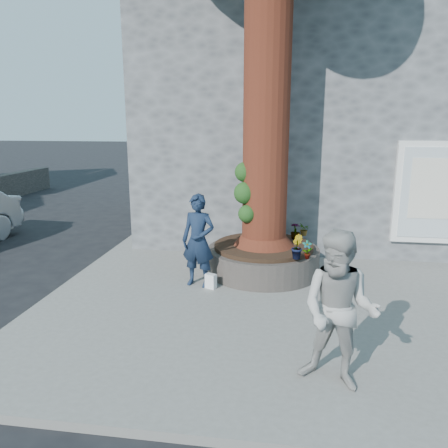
# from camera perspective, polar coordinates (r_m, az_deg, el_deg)

# --- Properties ---
(ground) EXTENTS (120.00, 120.00, 0.00)m
(ground) POSITION_cam_1_polar(r_m,az_deg,el_deg) (7.54, -2.07, -11.88)
(ground) COLOR black
(ground) RESTS_ON ground
(pavement) EXTENTS (9.00, 8.00, 0.12)m
(pavement) POSITION_cam_1_polar(r_m,az_deg,el_deg) (8.33, 9.55, -9.10)
(pavement) COLOR slate
(pavement) RESTS_ON ground
(yellow_line) EXTENTS (0.10, 30.00, 0.01)m
(yellow_line) POSITION_cam_1_polar(r_m,az_deg,el_deg) (9.40, -19.67, -7.44)
(yellow_line) COLOR yellow
(yellow_line) RESTS_ON ground
(stone_shop) EXTENTS (10.30, 8.30, 6.30)m
(stone_shop) POSITION_cam_1_polar(r_m,az_deg,el_deg) (13.95, 13.89, 12.76)
(stone_shop) COLOR #4F5154
(stone_shop) RESTS_ON ground
(planter) EXTENTS (2.30, 2.30, 0.60)m
(planter) POSITION_cam_1_polar(r_m,az_deg,el_deg) (9.16, 5.15, -4.52)
(planter) COLOR black
(planter) RESTS_ON pavement
(man) EXTENTS (0.72, 0.54, 1.77)m
(man) POSITION_cam_1_polar(r_m,az_deg,el_deg) (8.25, -3.38, -2.19)
(man) COLOR #142138
(man) RESTS_ON pavement
(woman) EXTENTS (1.12, 0.99, 1.90)m
(woman) POSITION_cam_1_polar(r_m,az_deg,el_deg) (5.31, 14.83, -10.92)
(woman) COLOR #A6A49F
(woman) RESTS_ON pavement
(shopping_bag) EXTENTS (0.23, 0.19, 0.28)m
(shopping_bag) POSITION_cam_1_polar(r_m,az_deg,el_deg) (8.31, -1.73, -7.47)
(shopping_bag) COLOR white
(shopping_bag) RESTS_ON pavement
(plant_a) EXTENTS (0.20, 0.15, 0.35)m
(plant_a) POSITION_cam_1_polar(r_m,az_deg,el_deg) (8.20, 10.81, -3.32)
(plant_a) COLOR gray
(plant_a) RESTS_ON planter
(plant_b) EXTENTS (0.27, 0.28, 0.45)m
(plant_b) POSITION_cam_1_polar(r_m,az_deg,el_deg) (8.18, 9.45, -2.96)
(plant_b) COLOR gray
(plant_b) RESTS_ON planter
(plant_c) EXTENTS (0.21, 0.21, 0.36)m
(plant_c) POSITION_cam_1_polar(r_m,az_deg,el_deg) (9.52, 9.30, -0.90)
(plant_c) COLOR gray
(plant_c) RESTS_ON planter
(plant_d) EXTENTS (0.28, 0.30, 0.28)m
(plant_d) POSITION_cam_1_polar(r_m,az_deg,el_deg) (9.85, 10.44, -0.71)
(plant_d) COLOR gray
(plant_d) RESTS_ON planter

